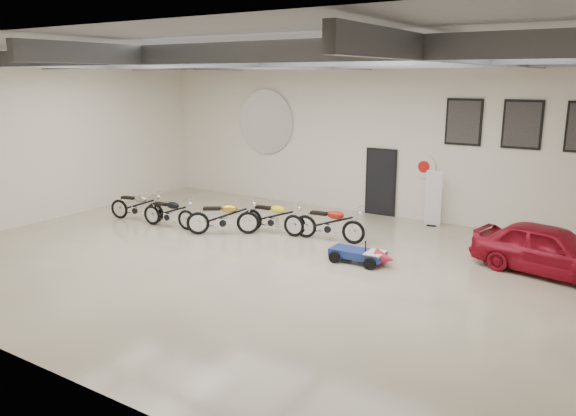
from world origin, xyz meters
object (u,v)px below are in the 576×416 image
Objects in this scene: vintage_car at (550,250)px; motorcycle_silver at (137,205)px; motorcycle_black at (169,212)px; motorcycle_red at (329,222)px; motorcycle_yellow at (273,216)px; banner_stand at (433,197)px; motorcycle_gold at (223,216)px; go_kart at (363,252)px.

motorcycle_silver is at bearing 109.81° from vintage_car.
motorcycle_red is (4.69, 1.33, 0.04)m from motorcycle_black.
vintage_car is (7.17, 0.58, 0.07)m from motorcycle_yellow.
motorcycle_red is at bearing 105.46° from vintage_car.
banner_stand reaches higher than motorcycle_gold.
motorcycle_red reaches higher than go_kart.
banner_stand reaches higher than motorcycle_silver.
motorcycle_silver is at bearing 172.71° from motorcycle_black.
motorcycle_yellow is 3.47m from go_kart.
motorcycle_red is at bearing 0.75° from motorcycle_silver.
banner_stand reaches higher than motorcycle_yellow.
motorcycle_yellow is 7.20m from vintage_car.
vintage_car reaches higher than motorcycle_gold.
motorcycle_red is at bearing 141.27° from go_kart.
go_kart is (7.70, 0.04, -0.20)m from motorcycle_silver.
motorcycle_red is 1.23× the size of go_kart.
motorcycle_black is at bearing -171.25° from motorcycle_red.
motorcycle_silver is 6.23m from motorcycle_red.
motorcycle_black is 0.55× the size of vintage_car.
motorcycle_silver is 4.52m from motorcycle_yellow.
motorcycle_black is at bearing -157.76° from banner_stand.
banner_stand is at bearing 38.82° from motorcycle_yellow.
motorcycle_gold reaches higher than motorcycle_black.
go_kart is at bearing -44.93° from motorcycle_red.
vintage_car is (3.61, -2.70, -0.30)m from banner_stand.
go_kart is (4.45, -0.19, -0.23)m from motorcycle_gold.
motorcycle_silver is (-7.95, -4.34, -0.38)m from banner_stand.
banner_stand is 4.35m from go_kart.
motorcycle_yellow is at bearing 15.03° from motorcycle_black.
motorcycle_black is 0.92× the size of motorcycle_red.
banner_stand is 4.86m from motorcycle_yellow.
motorcycle_black is at bearing 111.17° from vintage_car.
motorcycle_gold is 1.01× the size of motorcycle_red.
motorcycle_silver is 1.41m from motorcycle_black.
motorcycle_gold is (1.84, 0.28, 0.05)m from motorcycle_black.
motorcycle_gold is at bearing 3.19° from motorcycle_black.
motorcycle_silver is at bearing 149.09° from motorcycle_gold.
motorcycle_black reaches higher than go_kart.
motorcycle_yellow is (2.98, 1.11, 0.03)m from motorcycle_black.
vintage_car is (11.57, 1.65, 0.08)m from motorcycle_silver.
motorcycle_silver is 0.56× the size of vintage_car.
motorcycle_black is 6.30m from go_kart.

